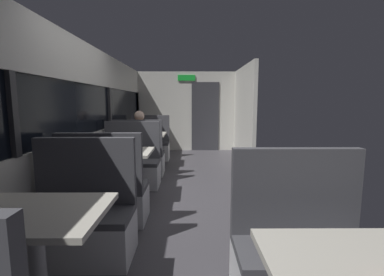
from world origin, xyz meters
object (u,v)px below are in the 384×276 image
object	(u,v)px
dining_table_near_window	(35,226)
coffee_cup_primary	(137,132)
dining_table_mid_window	(120,158)
dining_table_far_window	(145,138)
bench_front_aisle_facing_entry	(302,260)
seated_passenger	(140,147)
bench_mid_window_facing_entry	(131,167)
bench_mid_window_facing_end	(106,196)
bench_near_window_facing_entry	(81,223)
bench_far_window_facing_end	(139,158)
bench_far_window_facing_entry	(150,147)

from	to	relation	value
dining_table_near_window	coffee_cup_primary	size ratio (longest dim) A/B	10.00
dining_table_mid_window	dining_table_far_window	world-z (taller)	same
bench_front_aisle_facing_entry	coffee_cup_primary	xyz separation A→B (m)	(-1.93, 3.99, 0.46)
seated_passenger	dining_table_far_window	bearing A→B (deg)	90.00
dining_table_mid_window	seated_passenger	bearing A→B (deg)	90.00
bench_mid_window_facing_entry	coffee_cup_primary	bearing A→B (deg)	96.30
bench_mid_window_facing_end	bench_near_window_facing_entry	bearing A→B (deg)	-90.00
bench_far_window_facing_end	seated_passenger	world-z (taller)	seated_passenger
bench_mid_window_facing_end	bench_front_aisle_facing_entry	world-z (taller)	same
bench_front_aisle_facing_entry	dining_table_near_window	bearing A→B (deg)	-176.82
bench_near_window_facing_entry	seated_passenger	distance (m)	2.92
bench_far_window_facing_entry	coffee_cup_primary	distance (m)	0.97
bench_mid_window_facing_entry	dining_table_far_window	size ratio (longest dim) A/B	1.22
dining_table_far_window	bench_far_window_facing_entry	bearing A→B (deg)	90.00
dining_table_mid_window	bench_front_aisle_facing_entry	world-z (taller)	bench_front_aisle_facing_entry
bench_far_window_facing_end	dining_table_mid_window	bearing A→B (deg)	-90.00
bench_far_window_facing_entry	dining_table_mid_window	bearing A→B (deg)	-90.00
bench_mid_window_facing_end	bench_front_aisle_facing_entry	xyz separation A→B (m)	(1.79, -1.32, 0.00)
bench_far_window_facing_end	bench_far_window_facing_entry	bearing A→B (deg)	90.00
dining_table_mid_window	bench_mid_window_facing_entry	distance (m)	0.77
bench_far_window_facing_end	bench_far_window_facing_entry	distance (m)	1.40
bench_front_aisle_facing_entry	bench_far_window_facing_entry	bearing A→B (deg)	110.32
bench_near_window_facing_entry	bench_far_window_facing_entry	size ratio (longest dim) A/B	1.00
bench_mid_window_facing_entry	bench_front_aisle_facing_entry	bearing A→B (deg)	-56.63
dining_table_mid_window	bench_mid_window_facing_end	bearing A→B (deg)	-90.00
bench_far_window_facing_entry	seated_passenger	world-z (taller)	seated_passenger
bench_near_window_facing_entry	dining_table_far_window	distance (m)	3.55
bench_mid_window_facing_entry	seated_passenger	xyz separation A→B (m)	(0.00, 0.79, 0.21)
dining_table_mid_window	bench_mid_window_facing_entry	bearing A→B (deg)	90.00
bench_mid_window_facing_end	bench_far_window_facing_end	world-z (taller)	same
bench_near_window_facing_entry	bench_far_window_facing_entry	bearing A→B (deg)	90.00
bench_near_window_facing_entry	bench_mid_window_facing_entry	world-z (taller)	same
dining_table_far_window	bench_far_window_facing_end	distance (m)	0.77
bench_mid_window_facing_end	seated_passenger	size ratio (longest dim) A/B	0.87
bench_mid_window_facing_entry	bench_near_window_facing_entry	bearing A→B (deg)	-90.00
bench_mid_window_facing_entry	bench_far_window_facing_entry	size ratio (longest dim) A/B	1.00
dining_table_near_window	bench_front_aisle_facing_entry	xyz separation A→B (m)	(1.79, 0.10, -0.31)
bench_front_aisle_facing_entry	bench_far_window_facing_end	bearing A→B (deg)	117.52
dining_table_near_window	bench_front_aisle_facing_entry	bearing A→B (deg)	3.18
bench_far_window_facing_entry	bench_front_aisle_facing_entry	size ratio (longest dim) A/B	1.00
bench_mid_window_facing_entry	dining_table_mid_window	bearing A→B (deg)	-90.00
dining_table_mid_window	bench_mid_window_facing_entry	size ratio (longest dim) A/B	0.82
bench_mid_window_facing_entry	coffee_cup_primary	distance (m)	1.36
dining_table_near_window	dining_table_mid_window	distance (m)	2.12
dining_table_near_window	bench_near_window_facing_entry	world-z (taller)	bench_near_window_facing_entry
dining_table_mid_window	seated_passenger	world-z (taller)	seated_passenger
bench_mid_window_facing_entry	bench_far_window_facing_end	distance (m)	0.72
dining_table_mid_window	bench_far_window_facing_entry	distance (m)	2.83
dining_table_near_window	bench_near_window_facing_entry	xyz separation A→B (m)	(0.00, 0.70, -0.31)
bench_mid_window_facing_end	dining_table_far_window	xyz separation A→B (m)	(0.00, 2.82, 0.31)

